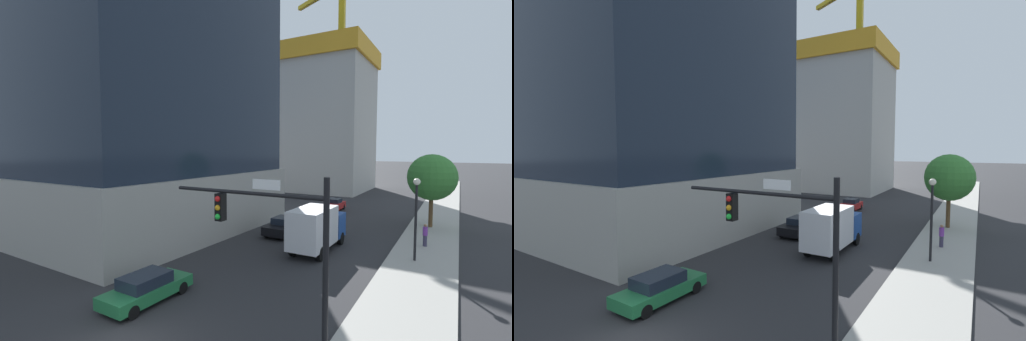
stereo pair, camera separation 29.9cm
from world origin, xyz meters
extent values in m
cube|color=#9E9B93|center=(8.44, 20.00, 0.07)|extent=(4.15, 120.00, 0.15)
cube|color=#9E9B93|center=(-17.02, 14.47, 2.63)|extent=(22.44, 21.83, 5.25)
cube|color=#B2AFA8|center=(-11.00, 51.53, 12.58)|extent=(15.36, 15.86, 25.16)
cube|color=gold|center=(-11.00, 51.53, 23.66)|extent=(16.28, 16.82, 3.00)
cube|color=gold|center=(-6.39, 46.77, 16.75)|extent=(0.90, 0.90, 33.50)
cylinder|color=black|center=(6.77, 2.91, 3.34)|extent=(0.20, 0.20, 6.37)
cylinder|color=black|center=(3.61, 2.91, 5.82)|extent=(6.31, 0.14, 0.14)
cube|color=black|center=(2.56, 2.91, 5.19)|extent=(0.32, 0.36, 1.05)
sphere|color=red|center=(2.56, 2.72, 5.53)|extent=(0.22, 0.22, 0.22)
sphere|color=orange|center=(2.56, 2.72, 5.19)|extent=(0.22, 0.22, 0.22)
sphere|color=green|center=(2.56, 2.72, 4.85)|extent=(0.22, 0.22, 0.22)
cube|color=white|center=(4.56, 2.91, 6.17)|extent=(1.10, 0.04, 0.36)
cylinder|color=black|center=(8.04, 16.47, 2.63)|extent=(0.16, 0.16, 4.97)
sphere|color=silver|center=(8.04, 16.47, 5.30)|extent=(0.44, 0.44, 0.44)
cylinder|color=brown|center=(8.20, 27.64, 1.67)|extent=(0.36, 0.36, 3.03)
sphere|color=#387F33|center=(8.20, 27.64, 4.78)|extent=(4.28, 4.28, 4.28)
cube|color=red|center=(-2.44, 31.83, 0.59)|extent=(1.77, 4.17, 0.68)
cube|color=#19212D|center=(-2.44, 32.04, 1.17)|extent=(1.49, 1.76, 0.48)
cylinder|color=black|center=(-3.21, 33.25, 0.30)|extent=(0.22, 0.60, 0.60)
cylinder|color=black|center=(-1.66, 33.25, 0.30)|extent=(0.22, 0.60, 0.60)
cylinder|color=black|center=(-3.21, 30.42, 0.30)|extent=(0.22, 0.60, 0.60)
cylinder|color=black|center=(-1.66, 30.42, 0.30)|extent=(0.22, 0.60, 0.60)
cube|color=black|center=(-2.44, 18.43, 0.65)|extent=(1.94, 4.49, 0.70)
cube|color=#19212D|center=(-2.44, 18.49, 1.27)|extent=(1.63, 1.92, 0.54)
cylinder|color=black|center=(-3.29, 19.95, 0.35)|extent=(0.22, 0.70, 0.70)
cylinder|color=black|center=(-1.58, 19.95, 0.35)|extent=(0.22, 0.70, 0.70)
cylinder|color=black|center=(-3.29, 16.90, 0.35)|extent=(0.22, 0.70, 0.70)
cylinder|color=black|center=(-1.58, 16.90, 0.35)|extent=(0.22, 0.70, 0.70)
cube|color=#1E6638|center=(-2.44, 3.59, 0.55)|extent=(1.83, 4.49, 0.57)
cube|color=#19212D|center=(-2.44, 3.46, 1.12)|extent=(1.54, 2.28, 0.56)
cylinder|color=black|center=(-3.24, 5.12, 0.31)|extent=(0.22, 0.62, 0.62)
cylinder|color=black|center=(-1.63, 5.12, 0.31)|extent=(0.22, 0.62, 0.62)
cylinder|color=black|center=(-3.24, 2.06, 0.31)|extent=(0.22, 0.62, 0.62)
cylinder|color=black|center=(-1.63, 2.06, 0.31)|extent=(0.22, 0.62, 0.62)
cube|color=#1E4799|center=(1.65, 18.10, 1.49)|extent=(2.24, 1.83, 1.83)
cube|color=silver|center=(1.65, 14.77, 1.90)|extent=(2.24, 4.54, 2.66)
cylinder|color=black|center=(0.67, 18.10, 0.47)|extent=(0.30, 0.95, 0.95)
cylinder|color=black|center=(2.64, 18.10, 0.47)|extent=(0.30, 0.95, 0.95)
cylinder|color=black|center=(0.67, 13.63, 0.47)|extent=(0.30, 0.95, 0.95)
cylinder|color=black|center=(2.64, 13.63, 0.47)|extent=(0.30, 0.95, 0.95)
cylinder|color=#38334C|center=(8.33, 20.37, 0.56)|extent=(0.28, 0.28, 0.82)
cylinder|color=purple|center=(8.33, 20.37, 1.29)|extent=(0.34, 0.34, 0.63)
sphere|color=#997051|center=(8.33, 20.37, 1.71)|extent=(0.22, 0.22, 0.22)
camera|label=1|loc=(10.35, -7.37, 7.43)|focal=23.73mm
camera|label=2|loc=(10.61, -7.22, 7.43)|focal=23.73mm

